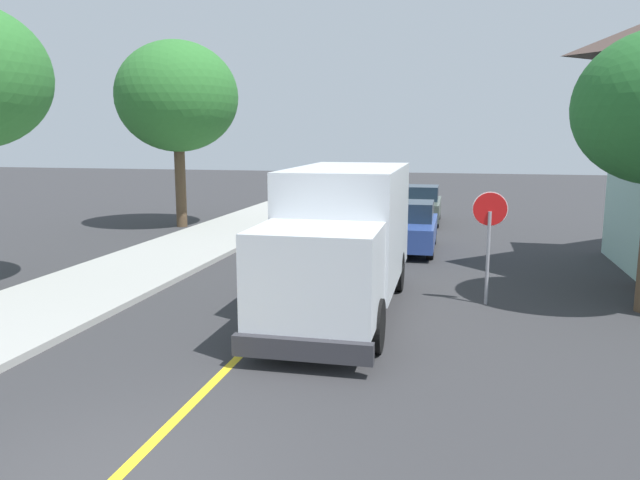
{
  "coord_description": "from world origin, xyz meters",
  "views": [
    {
      "loc": [
        3.76,
        -5.52,
        3.92
      ],
      "look_at": [
        0.46,
        8.64,
        1.4
      ],
      "focal_mm": 33.96,
      "sensor_mm": 36.0,
      "label": 1
    }
  ],
  "objects_px": {
    "stop_sign": "(489,226)",
    "street_tree_down_block": "(177,97)",
    "box_truck": "(343,233)",
    "parked_car_near": "(409,227)",
    "parked_car_mid": "(420,205)"
  },
  "relations": [
    {
      "from": "box_truck",
      "to": "parked_car_mid",
      "type": "distance_m",
      "value": 14.56
    },
    {
      "from": "street_tree_down_block",
      "to": "parked_car_near",
      "type": "bearing_deg",
      "value": -18.07
    },
    {
      "from": "parked_car_near",
      "to": "stop_sign",
      "type": "distance_m",
      "value": 6.95
    },
    {
      "from": "box_truck",
      "to": "stop_sign",
      "type": "xyz_separation_m",
      "value": [
        3.19,
        1.21,
        0.09
      ]
    },
    {
      "from": "box_truck",
      "to": "street_tree_down_block",
      "type": "xyz_separation_m",
      "value": [
        -9.27,
        10.96,
        3.75
      ]
    },
    {
      "from": "parked_car_mid",
      "to": "stop_sign",
      "type": "bearing_deg",
      "value": -79.6
    },
    {
      "from": "stop_sign",
      "to": "street_tree_down_block",
      "type": "xyz_separation_m",
      "value": [
        -12.46,
        9.75,
        3.66
      ]
    },
    {
      "from": "box_truck",
      "to": "parked_car_near",
      "type": "xyz_separation_m",
      "value": [
        0.84,
        7.67,
        -0.97
      ]
    },
    {
      "from": "parked_car_mid",
      "to": "parked_car_near",
      "type": "bearing_deg",
      "value": -89.29
    },
    {
      "from": "box_truck",
      "to": "stop_sign",
      "type": "distance_m",
      "value": 3.42
    },
    {
      "from": "parked_car_near",
      "to": "stop_sign",
      "type": "bearing_deg",
      "value": -69.95
    },
    {
      "from": "box_truck",
      "to": "parked_car_near",
      "type": "relative_size",
      "value": 1.63
    },
    {
      "from": "stop_sign",
      "to": "street_tree_down_block",
      "type": "distance_m",
      "value": 16.24
    },
    {
      "from": "parked_car_mid",
      "to": "stop_sign",
      "type": "relative_size",
      "value": 1.67
    },
    {
      "from": "box_truck",
      "to": "stop_sign",
      "type": "bearing_deg",
      "value": 20.76
    }
  ]
}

